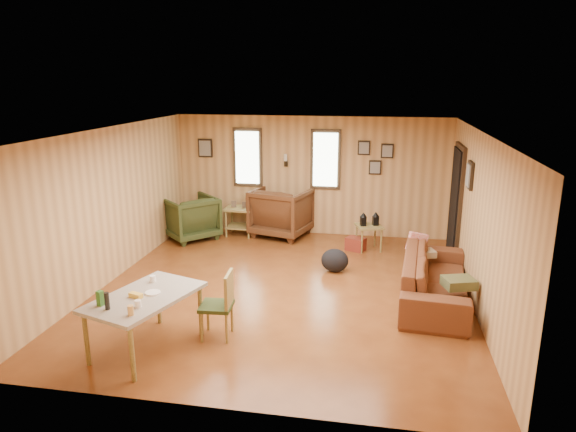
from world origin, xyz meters
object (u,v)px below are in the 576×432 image
recliner_brown (282,209)px  end_table (240,216)px  recliner_green (191,216)px  dining_table (144,301)px  side_table (369,224)px  sofa (435,271)px

recliner_brown → end_table: size_ratio=1.53×
recliner_green → dining_table: (1.04, -4.25, 0.15)m
side_table → dining_table: 4.85m
sofa → end_table: size_ratio=3.20×
dining_table → recliner_green: bearing=121.6°
recliner_green → side_table: size_ratio=1.30×
end_table → side_table: side_table is taller
recliner_green → end_table: recliner_green is taller
sofa → recliner_brown: recliner_brown is taller
recliner_brown → side_table: recliner_brown is taller
end_table → dining_table: bearing=-88.3°
end_table → dining_table: size_ratio=0.47×
recliner_green → end_table: (0.90, 0.41, -0.08)m
recliner_brown → recliner_green: 1.83m
sofa → end_table: bearing=59.4°
end_table → sofa: bearing=-35.7°
side_table → dining_table: size_ratio=0.48×
side_table → recliner_brown: bearing=160.7°
dining_table → side_table: bearing=77.1°
recliner_green → dining_table: 4.38m
side_table → dining_table: dining_table is taller
dining_table → recliner_brown: bearing=99.4°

